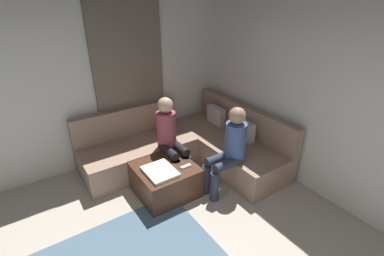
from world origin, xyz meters
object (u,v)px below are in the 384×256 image
(sectional_couch, at_px, (189,146))
(game_remote, at_px, (186,166))
(person_on_couch_back, at_px, (229,147))
(ottoman, at_px, (165,179))
(person_on_couch_side, at_px, (170,135))
(coffee_mug, at_px, (168,152))

(sectional_couch, bearing_deg, game_remote, -36.57)
(sectional_couch, distance_m, person_on_couch_back, 0.96)
(sectional_couch, relative_size, ottoman, 3.36)
(ottoman, relative_size, person_on_couch_back, 0.63)
(sectional_couch, xyz_separation_m, game_remote, (0.65, -0.48, 0.15))
(game_remote, bearing_deg, ottoman, -129.29)
(game_remote, bearing_deg, person_on_couch_side, 173.21)
(sectional_couch, height_order, person_on_couch_side, person_on_couch_side)
(person_on_couch_back, bearing_deg, game_remote, 66.55)
(ottoman, relative_size, coffee_mug, 8.00)
(game_remote, distance_m, person_on_couch_back, 0.63)
(sectional_couch, height_order, person_on_couch_back, person_on_couch_back)
(sectional_couch, xyz_separation_m, person_on_couch_side, (0.15, -0.42, 0.38))
(coffee_mug, relative_size, game_remote, 0.63)
(sectional_couch, relative_size, coffee_mug, 26.84)
(person_on_couch_back, bearing_deg, sectional_couch, 3.57)
(sectional_couch, xyz_separation_m, ottoman, (0.47, -0.70, -0.07))
(ottoman, relative_size, person_on_couch_side, 0.63)
(sectional_couch, distance_m, ottoman, 0.85)
(game_remote, distance_m, person_on_couch_side, 0.55)
(coffee_mug, bearing_deg, person_on_couch_side, 135.83)
(person_on_couch_side, bearing_deg, person_on_couch_back, 122.99)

